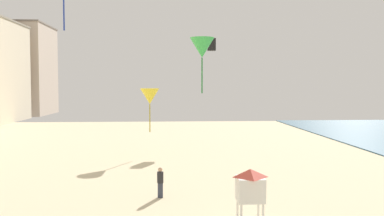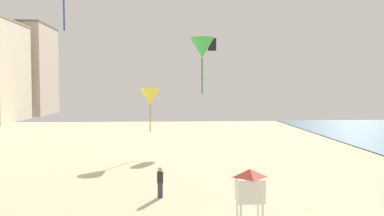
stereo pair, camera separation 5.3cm
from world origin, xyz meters
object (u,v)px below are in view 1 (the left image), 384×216
kite_flyer (160,181)px  lifeguard_stand (250,186)px  kite_black_box (212,45)px  kite_green_delta (202,48)px  kite_yellow_delta (150,96)px

kite_flyer → lifeguard_stand: (3.82, -5.15, 0.92)m
kite_black_box → kite_green_delta: bearing=-97.9°
lifeguard_stand → kite_black_box: kite_black_box is taller
kite_yellow_delta → kite_green_delta: bearing=-68.9°
kite_green_delta → kite_black_box: 19.87m
lifeguard_stand → kite_green_delta: (-1.24, 9.28, 6.53)m
kite_flyer → lifeguard_stand: bearing=147.9°
kite_black_box → kite_yellow_delta: (-6.38, -10.06, -5.39)m
kite_black_box → lifeguard_stand: bearing=-92.9°
kite_flyer → lifeguard_stand: 6.48m
lifeguard_stand → kite_green_delta: bearing=85.8°
lifeguard_stand → kite_yellow_delta: size_ratio=0.68×
kite_green_delta → kite_yellow_delta: 10.72m
kite_green_delta → kite_black_box: kite_black_box is taller
kite_flyer → kite_green_delta: bearing=-100.8°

